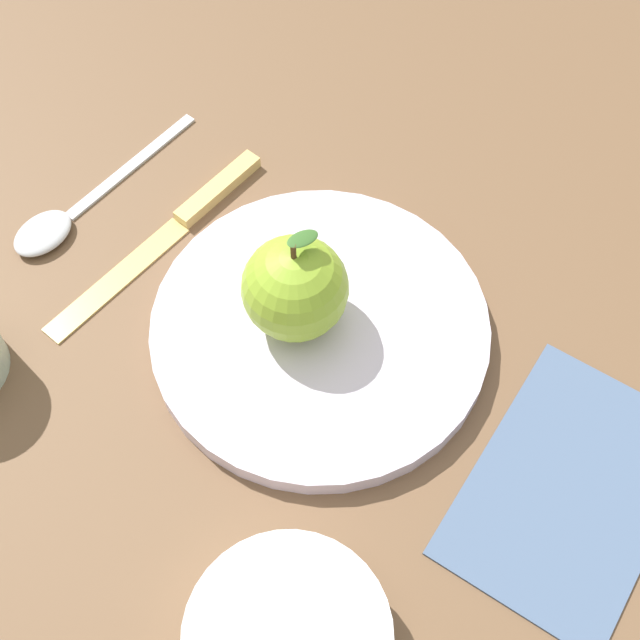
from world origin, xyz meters
name	(u,v)px	position (x,y,z in m)	size (l,w,h in m)	color
ground_plane	(303,333)	(0.00, 0.00, 0.00)	(2.40, 2.40, 0.00)	brown
dinner_plate	(320,328)	(0.01, -0.01, 0.01)	(0.23, 0.23, 0.02)	silver
apple	(294,289)	(0.00, 0.01, 0.05)	(0.07, 0.07, 0.08)	#8CB22D
side_bowl	(288,639)	(-0.17, -0.12, 0.02)	(0.12, 0.12, 0.04)	white
knife	(177,225)	(0.01, 0.13, 0.00)	(0.21, 0.03, 0.01)	#D8B766
spoon	(65,216)	(-0.03, 0.20, 0.01)	(0.18, 0.04, 0.01)	silver
linen_napkin	(570,488)	(0.01, -0.20, 0.00)	(0.11, 0.17, 0.00)	slate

